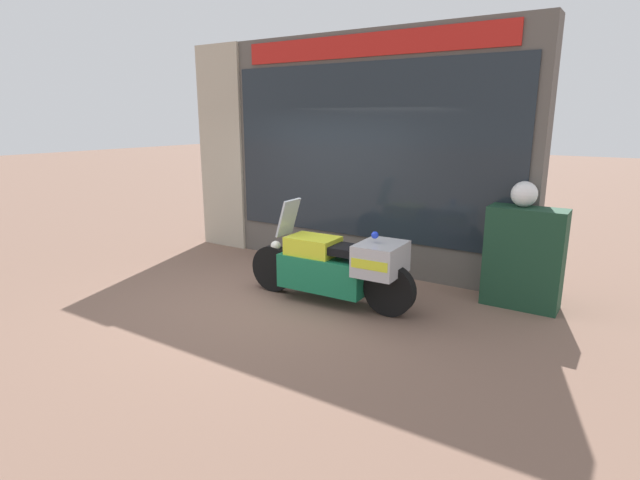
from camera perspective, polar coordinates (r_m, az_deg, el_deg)
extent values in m
plane|color=#7A5B4C|center=(6.77, -5.96, -6.57)|extent=(60.00, 60.00, 0.00)
cube|color=#56514C|center=(8.01, 2.85, 9.83)|extent=(5.92, 0.40, 3.58)
cube|color=#B2A893|center=(9.51, -10.23, 10.27)|extent=(0.98, 0.55, 3.58)
cube|color=#1E262D|center=(7.60, 5.05, 9.95)|extent=(4.71, 0.02, 2.58)
cube|color=red|center=(7.64, 5.28, 21.33)|extent=(4.24, 0.03, 0.32)
cube|color=slate|center=(8.07, 5.31, -1.12)|extent=(4.49, 0.30, 0.55)
cube|color=silver|center=(8.02, 5.92, 5.16)|extent=(4.49, 0.02, 1.24)
cube|color=beige|center=(7.82, 5.56, 9.48)|extent=(4.49, 0.30, 0.02)
cube|color=maroon|center=(8.66, -3.87, 10.20)|extent=(0.18, 0.04, 0.06)
cube|color=#B7B2A8|center=(8.08, 2.21, 9.96)|extent=(0.18, 0.04, 0.06)
cube|color=#195623|center=(7.59, 9.13, 9.55)|extent=(0.18, 0.04, 0.06)
cube|color=black|center=(7.23, 16.85, 8.92)|extent=(0.18, 0.04, 0.06)
cube|color=white|center=(8.64, -3.02, 2.71)|extent=(0.19, 0.02, 0.27)
cube|color=#2D8E42|center=(7.92, 5.16, 1.64)|extent=(0.19, 0.02, 0.27)
cube|color=orange|center=(7.39, 14.73, 0.34)|extent=(0.19, 0.02, 0.27)
cylinder|color=black|center=(6.95, -5.31, -3.22)|extent=(0.65, 0.16, 0.64)
cylinder|color=black|center=(6.12, 7.96, -5.69)|extent=(0.65, 0.16, 0.64)
cube|color=#19754C|center=(6.49, 0.57, -3.72)|extent=(1.19, 0.55, 0.44)
cube|color=yellow|center=(6.49, -0.81, -0.76)|extent=(0.66, 0.48, 0.26)
cube|color=black|center=(6.26, 2.68, -1.10)|extent=(0.70, 0.40, 0.10)
cube|color=#B7B7BC|center=(6.05, 6.96, -2.11)|extent=(0.53, 0.66, 0.38)
cube|color=yellow|center=(6.05, 6.96, -2.11)|extent=(0.48, 0.67, 0.11)
cube|color=#B2BCC6|center=(6.62, -3.66, 2.58)|extent=(0.19, 0.36, 0.49)
sphere|color=white|center=(6.83, -5.08, -0.67)|extent=(0.14, 0.14, 0.14)
sphere|color=blue|center=(6.02, 6.29, 0.56)|extent=(0.09, 0.09, 0.09)
cube|color=#193D28|center=(6.76, 22.26, -1.91)|extent=(0.92, 0.42, 1.28)
sphere|color=white|center=(6.65, 22.31, 4.88)|extent=(0.32, 0.32, 0.32)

